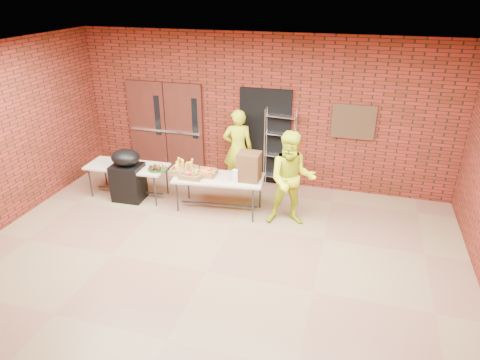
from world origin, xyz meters
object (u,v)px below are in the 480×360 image
covered_grill (128,175)px  volunteer_woman (238,149)px  table_left (127,168)px  coffee_dispenser (249,166)px  volunteer_man (292,179)px  wire_rack (279,149)px  table_right (219,180)px

covered_grill → volunteer_woman: bearing=29.7°
table_left → coffee_dispenser: bearing=-2.2°
covered_grill → volunteer_man: size_ratio=0.61×
table_left → covered_grill: covered_grill is taller
wire_rack → covered_grill: (-2.82, -1.44, -0.32)m
table_right → volunteer_man: 1.44m
table_left → wire_rack: bearing=22.2°
table_right → covered_grill: bearing=175.3°
covered_grill → table_right: bearing=0.0°
volunteer_woman → volunteer_man: volunteer_man is taller
wire_rack → table_left: (-2.90, -1.30, -0.24)m
table_right → volunteer_man: bearing=-11.2°
table_right → coffee_dispenser: (0.59, 0.06, 0.33)m
covered_grill → volunteer_woman: 2.34m
table_left → table_right: bearing=-4.0°
wire_rack → volunteer_woman: size_ratio=1.00×
coffee_dispenser → covered_grill: size_ratio=0.50×
wire_rack → volunteer_man: bearing=-63.8°
coffee_dispenser → volunteer_man: volunteer_man is taller
table_left → volunteer_woman: volunteer_woman is taller
table_left → volunteer_woman: bearing=25.9°
covered_grill → volunteer_woman: (1.96, 1.22, 0.32)m
covered_grill → volunteer_man: volunteer_man is taller
volunteer_woman → volunteer_man: (1.37, -1.25, 0.02)m
covered_grill → table_left: bearing=115.8°
table_left → volunteer_man: size_ratio=0.94×
covered_grill → volunteer_man: bearing=-2.7°
table_left → covered_grill: size_ratio=1.54×
wire_rack → volunteer_woman: 0.88m
table_right → wire_rack: bearing=49.7°
table_left → covered_grill: (0.08, -0.15, -0.08)m
table_right → table_left: bearing=171.0°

